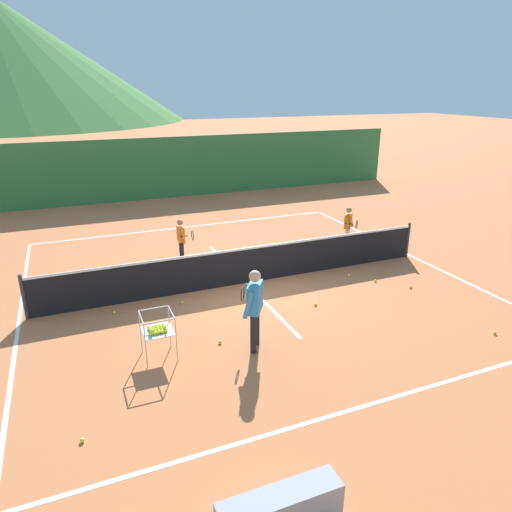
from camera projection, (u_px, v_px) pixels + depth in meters
name	position (u px, v px, depth m)	size (l,w,h in m)	color
ground_plane	(246.00, 283.00, 12.07)	(120.00, 120.00, 0.00)	#C67042
line_baseline_near	(366.00, 406.00, 7.45)	(10.69, 0.08, 0.01)	white
line_baseline_far	(191.00, 227.00, 16.87)	(10.69, 0.08, 0.01)	white
line_sideline_west	(19.00, 320.00, 10.15)	(0.08, 10.87, 0.01)	white
line_sideline_east	(410.00, 256.00, 13.99)	(0.08, 10.87, 0.01)	white
line_service_center	(246.00, 283.00, 12.07)	(0.08, 6.16, 0.01)	white
tennis_net	(246.00, 265.00, 11.90)	(10.42, 0.08, 1.05)	#333338
instructor	(254.00, 303.00, 8.76)	(0.55, 0.82, 1.64)	black
student_0	(181.00, 236.00, 13.32)	(0.40, 0.62, 1.26)	black
student_1	(348.00, 224.00, 14.44)	(0.48, 0.69, 1.31)	silver
ball_cart	(157.00, 330.00, 8.60)	(0.58, 0.58, 0.90)	#B7B7BC
tennis_ball_0	(411.00, 287.00, 11.74)	(0.07, 0.07, 0.07)	yellow
tennis_ball_1	(182.00, 303.00, 10.89)	(0.07, 0.07, 0.07)	yellow
tennis_ball_2	(495.00, 333.00, 9.57)	(0.07, 0.07, 0.07)	yellow
tennis_ball_4	(220.00, 342.00, 9.23)	(0.07, 0.07, 0.07)	yellow
tennis_ball_5	(82.00, 440.00, 6.68)	(0.07, 0.07, 0.07)	yellow
tennis_ball_6	(349.00, 276.00, 12.45)	(0.07, 0.07, 0.07)	yellow
tennis_ball_7	(114.00, 312.00, 10.44)	(0.07, 0.07, 0.07)	yellow
tennis_ball_8	(375.00, 281.00, 12.12)	(0.07, 0.07, 0.07)	yellow
tennis_ball_9	(316.00, 304.00, 10.82)	(0.07, 0.07, 0.07)	yellow
windscreen_fence	(160.00, 168.00, 20.68)	(23.51, 0.08, 2.70)	#33753D
courtside_bench	(280.00, 509.00, 5.37)	(1.50, 0.36, 0.46)	#99999E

